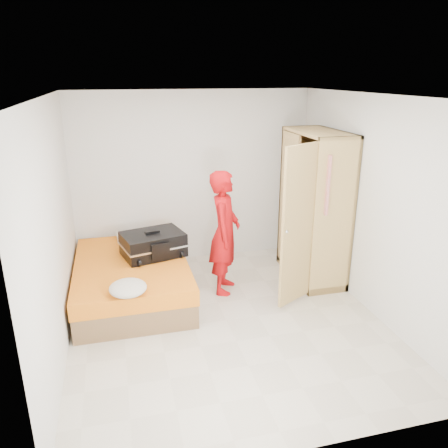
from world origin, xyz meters
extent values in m
plane|color=beige|center=(0.00, 0.00, 0.00)|extent=(4.00, 4.00, 0.00)
plane|color=white|center=(0.00, 0.00, 2.60)|extent=(4.00, 4.00, 0.00)
cube|color=white|center=(0.00, 2.00, 1.30)|extent=(3.60, 0.02, 2.60)
cube|color=white|center=(0.00, -2.00, 1.30)|extent=(3.60, 0.02, 2.60)
cube|color=white|center=(-1.80, 0.00, 1.30)|extent=(0.02, 4.00, 2.60)
cube|color=white|center=(1.80, 0.00, 1.30)|extent=(0.02, 4.00, 2.60)
cube|color=brown|center=(-1.05, 0.90, 0.15)|extent=(1.40, 2.00, 0.30)
cube|color=orange|center=(-1.05, 0.90, 0.40)|extent=(1.42, 2.02, 0.20)
cube|color=tan|center=(1.77, 0.90, 1.05)|extent=(0.04, 1.20, 2.10)
cube|color=tan|center=(1.50, 0.32, 1.05)|extent=(0.58, 0.04, 2.10)
cube|color=tan|center=(1.50, 1.48, 1.05)|extent=(0.58, 0.04, 2.10)
cube|color=tan|center=(1.50, 0.90, 2.08)|extent=(0.58, 1.20, 0.04)
cube|color=#9F8444|center=(1.50, 0.90, 0.05)|extent=(0.58, 1.20, 0.10)
cube|color=tan|center=(1.23, 1.20, 1.05)|extent=(0.04, 0.59, 2.00)
cube|color=tan|center=(0.95, 0.20, 1.05)|extent=(0.54, 0.32, 2.00)
cylinder|color=#B2B2B7|center=(1.50, 0.90, 1.92)|extent=(0.02, 1.10, 0.02)
imported|color=#B60B0E|center=(0.18, 0.79, 0.83)|extent=(0.60, 0.71, 1.66)
cube|color=black|center=(-0.74, 1.06, 0.66)|extent=(0.89, 0.73, 0.31)
cube|color=black|center=(-0.74, 1.06, 0.83)|extent=(0.21, 0.10, 0.03)
ellipsoid|color=silver|center=(-1.12, 0.00, 0.58)|extent=(0.41, 0.41, 0.16)
cube|color=silver|center=(-0.95, 1.75, 0.55)|extent=(0.51, 0.28, 0.09)
camera|label=1|loc=(-1.15, -4.43, 2.82)|focal=35.00mm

